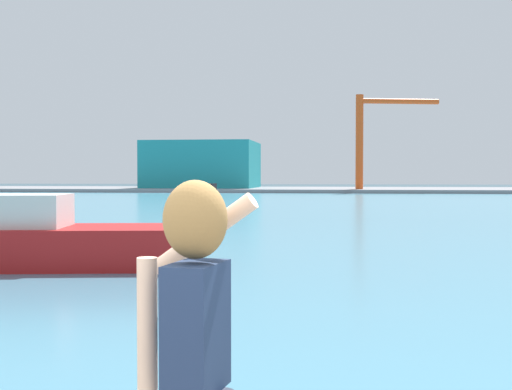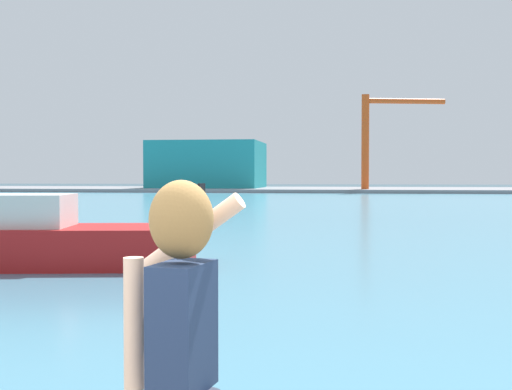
# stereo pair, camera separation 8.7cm
# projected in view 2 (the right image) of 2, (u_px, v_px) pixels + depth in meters

# --- Properties ---
(ground_plane) EXTENTS (220.00, 220.00, 0.00)m
(ground_plane) POSITION_uv_depth(u_px,v_px,m) (332.00, 205.00, 51.64)
(ground_plane) COLOR #334751
(harbor_water) EXTENTS (140.00, 100.00, 0.02)m
(harbor_water) POSITION_uv_depth(u_px,v_px,m) (332.00, 204.00, 53.62)
(harbor_water) COLOR teal
(harbor_water) RESTS_ON ground_plane
(far_shore_dock) EXTENTS (140.00, 20.00, 0.48)m
(far_shore_dock) POSITION_uv_depth(u_px,v_px,m) (338.00, 190.00, 93.23)
(far_shore_dock) COLOR gray
(far_shore_dock) RESTS_ON ground_plane
(person_photographer) EXTENTS (0.53, 0.56, 1.74)m
(person_photographer) POSITION_uv_depth(u_px,v_px,m) (181.00, 335.00, 2.88)
(person_photographer) COLOR #2D3342
(person_photographer) RESTS_ON quay_promenade
(boat_moored) EXTENTS (7.44, 3.67, 1.88)m
(boat_moored) POSITION_uv_depth(u_px,v_px,m) (50.00, 240.00, 17.21)
(boat_moored) COLOR #B21919
(boat_moored) RESTS_ON harbor_water
(warehouse_left) EXTENTS (15.49, 13.66, 6.66)m
(warehouse_left) POSITION_uv_depth(u_px,v_px,m) (208.00, 165.00, 96.96)
(warehouse_left) COLOR teal
(warehouse_left) RESTS_ON far_shore_dock
(port_crane) EXTENTS (10.96, 3.39, 12.35)m
(port_crane) POSITION_uv_depth(u_px,v_px,m) (377.00, 130.00, 86.71)
(port_crane) COLOR #D84C19
(port_crane) RESTS_ON far_shore_dock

